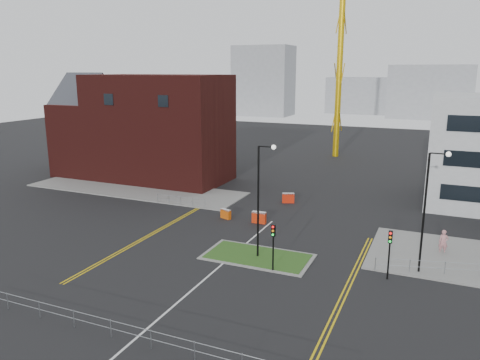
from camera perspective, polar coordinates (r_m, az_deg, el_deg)
The scene contains 23 objects.
ground at distance 32.24m, azimuth -6.63°, elevation -13.82°, with size 200.00×200.00×0.00m, color black.
pavement_left at distance 59.95m, azimuth -12.68°, elevation -1.09°, with size 28.00×8.00×0.12m, color slate.
island_kerb at distance 37.97m, azimuth 2.17°, elevation -9.32°, with size 8.60×4.60×0.08m, color slate.
grass_island at distance 37.97m, azimuth 2.17°, elevation -9.29°, with size 8.00×4.00×0.12m, color #28521B.
brick_building at distance 65.22m, azimuth -12.01°, elevation 6.17°, with size 24.20×10.07×14.24m.
streetlamp_island at distance 36.17m, azimuth 2.56°, elevation -1.50°, with size 1.46×0.36×9.18m.
streetlamp_right_near at distance 35.88m, azimuth 21.98°, elevation -2.60°, with size 1.46×0.36×9.18m.
traffic_light_island at distance 34.64m, azimuth 4.08°, elevation -7.14°, with size 0.28×0.33×3.65m.
traffic_light_right at distance 34.92m, azimuth 17.79°, elevation -7.60°, with size 0.28×0.33×3.65m.
railing_front at distance 27.51m, azimuth -13.23°, elevation -17.36°, with size 24.05×0.05×1.10m.
railing_left at distance 51.71m, azimuth -7.24°, elevation -2.38°, with size 6.05×0.05×1.10m.
centre_line at distance 33.79m, azimuth -4.89°, elevation -12.43°, with size 0.15×30.00×0.01m, color silver.
yellow_left_a at distance 44.47m, azimuth -10.25°, elevation -6.13°, with size 0.12×24.00×0.01m, color gold.
yellow_left_b at distance 44.31m, azimuth -9.93°, elevation -6.19°, with size 0.12×24.00×0.01m, color gold.
yellow_right_a at distance 34.39m, azimuth 12.88°, elevation -12.26°, with size 0.12×20.00×0.01m, color gold.
yellow_right_b at distance 34.34m, azimuth 13.39°, elevation -12.32°, with size 0.12×20.00×0.01m, color gold.
skyline_a at distance 154.70m, azimuth 2.90°, elevation 11.97°, with size 18.00×12.00×22.00m, color gray.
skyline_b at distance 154.88m, azimuth 22.13°, elevation 9.92°, with size 24.00×12.00×16.00m, color gray.
skyline_d at distance 166.45m, azimuth 15.92°, elevation 9.86°, with size 30.00×12.00×12.00m, color gray.
pedestrian at distance 41.68m, azimuth 23.55°, elevation -6.95°, with size 0.74×0.48×2.02m, color tan.
barrier_left at distance 47.18m, azimuth -1.75°, elevation -4.10°, with size 1.22×0.75×0.97m.
barrier_mid at distance 52.91m, azimuth 5.90°, elevation -2.14°, with size 1.40×0.91×1.12m.
barrier_right at distance 45.79m, azimuth 2.34°, elevation -4.52°, with size 1.39×0.52×1.15m.
Camera 1 is at (14.69, -24.67, 14.67)m, focal length 35.00 mm.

